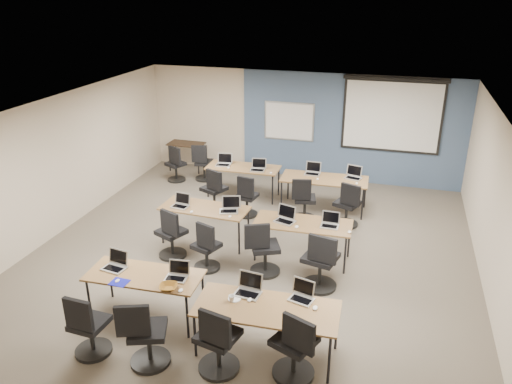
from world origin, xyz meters
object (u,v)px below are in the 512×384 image
(whiteboard, at_px, (289,121))
(task_chair_2, at_px, (218,345))
(task_chair_3, at_px, (295,350))
(laptop_4, at_px, (181,203))
(task_chair_7, at_px, (320,265))
(laptop_7, at_px, (330,223))
(laptop_1, at_px, (177,274))
(laptop_6, at_px, (285,217))
(task_chair_1, at_px, (145,338))
(spare_chair_b, at_px, (176,167))
(task_chair_5, at_px, (206,250))
(training_table_front_right, at_px, (267,310))
(laptop_9, at_px, (258,167))
(task_chair_8, at_px, (214,193))
(task_chair_0, at_px, (88,330))
(training_table_mid_right, at_px, (303,225))
(laptop_11, at_px, (354,175))
(spare_chair_a, at_px, (203,165))
(task_chair_6, at_px, (263,252))
(laptop_10, at_px, (313,171))
(task_chair_4, at_px, (172,237))
(task_chair_11, at_px, (347,208))
(task_chair_9, at_px, (247,200))
(task_chair_10, at_px, (304,203))
(laptop_8, at_px, (224,162))
(laptop_0, at_px, (116,264))
(training_table_mid_left, at_px, (205,210))
(training_table_back_right, at_px, (324,180))
(laptop_5, at_px, (230,208))
(training_table_back_left, at_px, (243,169))
(utility_table, at_px, (186,146))
(projector_screen, at_px, (392,111))
(laptop_2, at_px, (249,288))
(training_table_front_left, at_px, (145,277))
(laptop_3, at_px, (302,295))

(whiteboard, relative_size, task_chair_2, 1.25)
(task_chair_3, xyz_separation_m, laptop_4, (-2.89, 3.03, 0.36))
(task_chair_7, bearing_deg, laptop_7, 102.93)
(laptop_1, xyz_separation_m, laptop_6, (1.07, 2.27, 0.01))
(task_chair_1, bearing_deg, spare_chair_b, 91.03)
(task_chair_5, bearing_deg, laptop_7, 44.05)
(task_chair_2, distance_m, laptop_7, 3.32)
(training_table_front_right, xyz_separation_m, laptop_9, (-1.57, 5.03, 0.10))
(task_chair_8, bearing_deg, task_chair_0, -65.43)
(training_table_mid_right, bearing_deg, task_chair_2, -100.49)
(laptop_11, height_order, spare_chair_a, laptop_11)
(task_chair_6, bearing_deg, task_chair_0, -147.03)
(task_chair_2, relative_size, laptop_10, 3.03)
(task_chair_4, bearing_deg, task_chair_0, -64.98)
(task_chair_3, bearing_deg, task_chair_4, 162.63)
(training_table_mid_right, bearing_deg, laptop_9, 120.23)
(task_chair_7, height_order, spare_chair_a, task_chair_7)
(task_chair_1, height_order, laptop_10, task_chair_1)
(laptop_7, height_order, laptop_10, laptop_10)
(task_chair_11, bearing_deg, laptop_11, 110.14)
(task_chair_9, height_order, task_chair_10, task_chair_10)
(whiteboard, distance_m, task_chair_1, 7.54)
(laptop_7, xyz_separation_m, laptop_8, (-2.88, 2.51, 0.00))
(laptop_0, height_order, laptop_11, laptop_11)
(task_chair_8, xyz_separation_m, spare_chair_b, (-1.57, 1.41, -0.03))
(training_table_mid_left, height_order, laptop_0, laptop_0)
(training_table_back_right, xyz_separation_m, laptop_4, (-2.40, -2.24, 0.10))
(training_table_front_right, bearing_deg, training_table_mid_right, 88.18)
(whiteboard, relative_size, task_chair_10, 1.31)
(laptop_0, distance_m, laptop_1, 1.00)
(laptop_0, xyz_separation_m, spare_chair_a, (-0.82, 5.50, -0.40))
(laptop_5, distance_m, task_chair_7, 2.17)
(laptop_1, xyz_separation_m, task_chair_4, (-0.90, 1.66, -0.38))
(training_table_back_left, relative_size, task_chair_0, 1.72)
(task_chair_6, bearing_deg, spare_chair_a, 99.91)
(utility_table, bearing_deg, task_chair_4, -69.26)
(training_table_back_left, xyz_separation_m, utility_table, (-2.01, 1.31, -0.02))
(projector_screen, relative_size, task_chair_4, 2.42)
(training_table_mid_left, relative_size, training_table_mid_right, 0.97)
(training_table_mid_right, relative_size, spare_chair_b, 1.83)
(laptop_1, relative_size, laptop_2, 0.88)
(task_chair_11, height_order, spare_chair_a, task_chair_11)
(training_table_front_left, bearing_deg, training_table_mid_left, 88.37)
(laptop_0, xyz_separation_m, task_chair_5, (0.87, 1.43, -0.40))
(task_chair_7, bearing_deg, laptop_9, 134.39)
(laptop_8, height_order, task_chair_9, laptop_8)
(projector_screen, bearing_deg, laptop_11, -111.73)
(task_chair_2, xyz_separation_m, task_chair_10, (0.17, 4.76, -0.02))
(task_chair_2, bearing_deg, laptop_3, 56.44)
(laptop_3, relative_size, laptop_5, 0.92)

